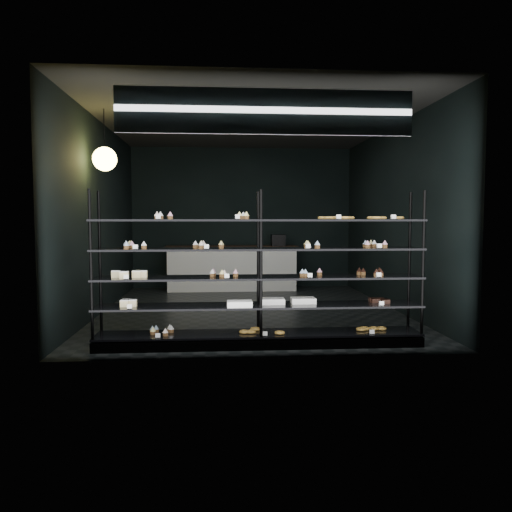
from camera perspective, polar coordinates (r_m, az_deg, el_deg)
The scene contains 5 objects.
room at distance 8.53m, azimuth -0.70°, elevation 4.45°, with size 5.01×6.01×3.20m.
display_shelf at distance 6.15m, azimuth 0.18°, elevation -4.51°, with size 4.00×0.50×1.91m.
signage at distance 5.74m, azimuth 1.14°, elevation 16.17°, with size 3.30×0.05×0.50m.
pendant_lamp at distance 7.79m, azimuth -16.91°, elevation 10.57°, with size 0.35×0.35×0.90m.
service_counter at distance 11.07m, azimuth -2.69°, elevation -1.32°, with size 2.91×0.65×1.23m.
Camera 1 is at (-0.52, -8.52, 1.55)m, focal length 35.00 mm.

